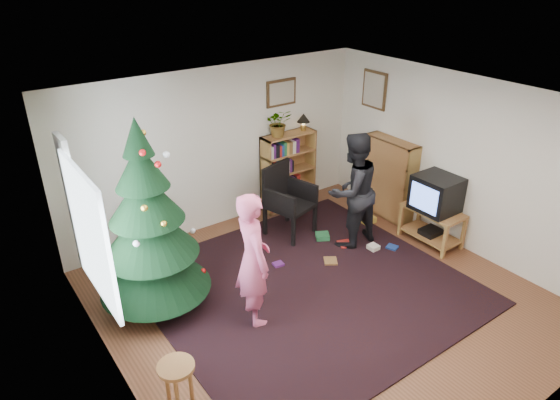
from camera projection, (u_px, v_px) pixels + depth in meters
floor at (322, 299)px, 6.31m from camera, size 5.00×5.00×0.00m
ceiling at (331, 106)px, 5.19m from camera, size 5.00×5.00×0.00m
wall_back at (219, 149)px, 7.57m from camera, size 5.00×0.02×2.50m
wall_front at (532, 332)px, 3.94m from camera, size 5.00×0.02×2.50m
wall_left at (112, 288)px, 4.45m from camera, size 0.02×5.00×2.50m
wall_right at (461, 164)px, 7.06m from camera, size 0.02×5.00×2.50m
rug at (307, 287)px, 6.53m from camera, size 3.80×3.60×0.02m
window_pane at (90, 235)px, 4.79m from camera, size 0.04×1.20×1.40m
curtain at (74, 207)px, 5.32m from camera, size 0.06×0.35×1.60m
picture_back at (281, 93)px, 7.84m from camera, size 0.55×0.03×0.42m
picture_right at (374, 90)px, 8.00m from camera, size 0.03×0.50×0.60m
christmas_tree at (150, 234)px, 5.78m from camera, size 1.33×1.33×2.42m
bookshelf_back at (288, 170)px, 8.34m from camera, size 0.95×0.30×1.30m
bookshelf_right at (388, 177)px, 8.07m from camera, size 0.30×0.95×1.30m
tv_stand at (432, 223)px, 7.41m from camera, size 0.49×0.88×0.55m
crt_tv at (436, 193)px, 7.19m from camera, size 0.55×0.60×0.52m
armchair at (285, 196)px, 7.59m from camera, size 0.75×0.76×1.11m
stool at (177, 376)px, 4.58m from camera, size 0.35×0.35×0.58m
person_standing at (253, 259)px, 5.63m from camera, size 0.51×0.67×1.65m
person_by_chair at (352, 191)px, 7.14m from camera, size 0.84×0.66×1.73m
potted_plant at (279, 123)px, 7.85m from camera, size 0.50×0.47×0.45m
table_lamp at (303, 119)px, 8.13m from camera, size 0.21×0.21×0.28m
floor_clutter at (345, 245)px, 7.40m from camera, size 2.10×1.05×0.08m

